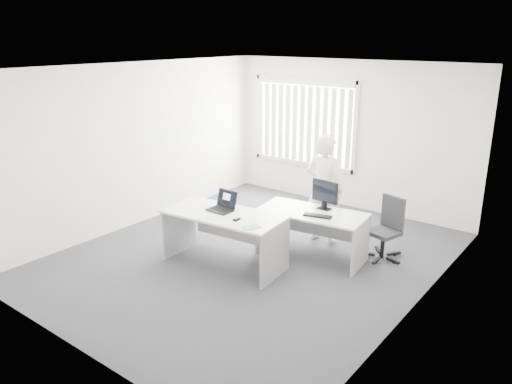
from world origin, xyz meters
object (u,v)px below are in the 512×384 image
Objects in this scene: person at (324,189)px; monitor at (325,195)px; desk_far at (312,224)px; laptop at (220,202)px; desk_near at (224,228)px; office_chair at (385,239)px.

person reaches higher than monitor.
desk_far is 4.64× the size of laptop.
office_chair reaches higher than desk_near.
office_chair reaches higher than desk_far.
desk_near is at bearing 67.51° from person.
desk_far is at bearing -105.81° from monitor.
desk_far is (0.86, 1.00, -0.05)m from desk_near.
person is at bearing 125.99° from monitor.
person is (-1.07, -0.01, 0.59)m from office_chair.
person is (0.69, 1.64, 0.31)m from desk_near.
desk_far is at bearing 46.36° from laptop.
monitor reaches higher than office_chair.
desk_near is 1.09× the size of desk_far.
office_chair is at bearing 42.70° from laptop.
laptop reaches higher than desk_near.
desk_far is 1.42m from laptop.
office_chair is 2.62× the size of laptop.
desk_near is 5.07× the size of laptop.
monitor is at bearing 62.04° from desk_far.
person reaches higher than desk_near.
desk_far is 1.77× the size of office_chair.
monitor is at bearing 121.14° from person.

